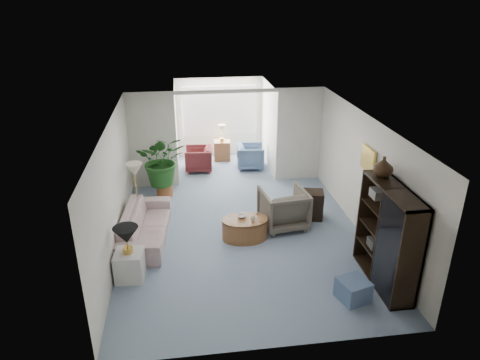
{
  "coord_description": "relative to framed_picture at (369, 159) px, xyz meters",
  "views": [
    {
      "loc": [
        -1.15,
        -7.74,
        4.77
      ],
      "look_at": [
        0.0,
        0.6,
        1.1
      ],
      "focal_mm": 32.85,
      "sensor_mm": 36.0,
      "label": 1
    }
  ],
  "objects": [
    {
      "name": "ottoman",
      "position": [
        -0.93,
        -2.0,
        -1.52
      ],
      "size": [
        0.57,
        0.57,
        0.37
      ],
      "primitive_type": "cube",
      "rotation": [
        0.0,
        0.0,
        0.29
      ],
      "color": "slate",
      "rests_on": "ground"
    },
    {
      "name": "back_pier_right",
      "position": [
        -0.56,
        3.1,
        -0.45
      ],
      "size": [
        1.2,
        0.12,
        2.5
      ],
      "primitive_type": "cube",
      "color": "silver",
      "rests_on": "ground"
    },
    {
      "name": "back_pier_left",
      "position": [
        -4.36,
        3.1,
        -0.45
      ],
      "size": [
        1.2,
        0.12,
        2.5
      ],
      "primitive_type": "cube",
      "color": "silver",
      "rests_on": "ground"
    },
    {
      "name": "back_header",
      "position": [
        -2.46,
        3.1,
        0.75
      ],
      "size": [
        2.6,
        0.12,
        0.1
      ],
      "primitive_type": "cube",
      "color": "silver",
      "rests_on": "back_pier_left"
    },
    {
      "name": "wingback_chair",
      "position": [
        -1.53,
        0.58,
        -1.27
      ],
      "size": [
        1.04,
        1.07,
        0.87
      ],
      "primitive_type": "imported",
      "rotation": [
        0.0,
        0.0,
        3.27
      ],
      "color": "#62584E",
      "rests_on": "ground"
    },
    {
      "name": "framed_picture",
      "position": [
        0.0,
        0.0,
        0.0
      ],
      "size": [
        0.04,
        0.5,
        0.4
      ],
      "primitive_type": "cube",
      "color": "#B5AB91"
    },
    {
      "name": "house_plant",
      "position": [
        -4.12,
        2.47,
        -0.73
      ],
      "size": [
        1.17,
        1.01,
        1.3
      ],
      "primitive_type": "imported",
      "color": "#1F521C",
      "rests_on": "plant_pot"
    },
    {
      "name": "coffee_bowl",
      "position": [
        -2.48,
        0.27,
        -1.23
      ],
      "size": [
        0.25,
        0.25,
        0.05
      ],
      "primitive_type": "imported",
      "rotation": [
        0.0,
        0.0,
        0.26
      ],
      "color": "beige",
      "rests_on": "coffee_table"
    },
    {
      "name": "window_pane",
      "position": [
        -2.46,
        5.28,
        -0.3
      ],
      "size": [
        2.2,
        0.02,
        1.5
      ],
      "primitive_type": "cube",
      "color": "white"
    },
    {
      "name": "entertainment_cabinet",
      "position": [
        -0.23,
        -1.58,
        -0.8
      ],
      "size": [
        0.43,
        1.63,
        1.81
      ],
      "primitive_type": "cube",
      "color": "black",
      "rests_on": "ground"
    },
    {
      "name": "coffee_cup",
      "position": [
        -2.28,
        0.07,
        -1.2
      ],
      "size": [
        0.13,
        0.13,
        0.1
      ],
      "primitive_type": "imported",
      "rotation": [
        0.0,
        0.0,
        0.26
      ],
      "color": "beige",
      "rests_on": "coffee_table"
    },
    {
      "name": "sunroom_floor",
      "position": [
        -2.46,
        4.2,
        -1.7
      ],
      "size": [
        2.6,
        2.6,
        0.0
      ],
      "primitive_type": "plane",
      "color": "#808FAA",
      "rests_on": "ground"
    },
    {
      "name": "window_blinds",
      "position": [
        -2.46,
        5.25,
        -0.3
      ],
      "size": [
        2.2,
        0.02,
        1.5
      ],
      "primitive_type": "cube",
      "color": "white"
    },
    {
      "name": "side_table_dark",
      "position": [
        -0.83,
        0.88,
        -1.38
      ],
      "size": [
        0.62,
        0.54,
        0.64
      ],
      "primitive_type": "cube",
      "rotation": [
        0.0,
        0.0,
        -0.22
      ],
      "color": "black",
      "rests_on": "ground"
    },
    {
      "name": "table_lamp",
      "position": [
        -4.66,
        -0.9,
        -0.81
      ],
      "size": [
        0.44,
        0.44,
        0.3
      ],
      "primitive_type": "cone",
      "color": "black",
      "rests_on": "end_table"
    },
    {
      "name": "sunroom_chair_blue",
      "position": [
        -1.69,
        4.07,
        -1.36
      ],
      "size": [
        0.81,
        0.79,
        0.69
      ],
      "primitive_type": "imported",
      "rotation": [
        0.0,
        0.0,
        1.49
      ],
      "color": "slate",
      "rests_on": "ground"
    },
    {
      "name": "floor_lamp",
      "position": [
        -4.66,
        1.21,
        -0.45
      ],
      "size": [
        0.36,
        0.36,
        0.28
      ],
      "primitive_type": "cone",
      "color": "beige",
      "rests_on": "ground"
    },
    {
      "name": "end_table",
      "position": [
        -4.66,
        -0.9,
        -1.43
      ],
      "size": [
        0.52,
        0.52,
        0.54
      ],
      "primitive_type": "cube",
      "rotation": [
        0.0,
        0.0,
        -0.08
      ],
      "color": "silver",
      "rests_on": "ground"
    },
    {
      "name": "floor",
      "position": [
        -2.46,
        0.1,
        -1.7
      ],
      "size": [
        6.0,
        6.0,
        0.0
      ],
      "primitive_type": "plane",
      "color": "#808FAA",
      "rests_on": "ground"
    },
    {
      "name": "sofa",
      "position": [
        -4.46,
        0.45,
        -1.38
      ],
      "size": [
        1.03,
        2.25,
        0.64
      ],
      "primitive_type": "imported",
      "rotation": [
        0.0,
        0.0,
        1.49
      ],
      "color": "beige",
      "rests_on": "ground"
    },
    {
      "name": "coffee_table",
      "position": [
        -2.43,
        0.17,
        -1.47
      ],
      "size": [
        1.16,
        1.16,
        0.45
      ],
      "primitive_type": "cylinder",
      "rotation": [
        0.0,
        0.0,
        0.26
      ],
      "color": "brown",
      "rests_on": "ground"
    },
    {
      "name": "cabinet_urn",
      "position": [
        -0.23,
        -1.08,
        0.29
      ],
      "size": [
        0.34,
        0.34,
        0.36
      ],
      "primitive_type": "imported",
      "color": "black",
      "rests_on": "entertainment_cabinet"
    },
    {
      "name": "sunroom_table",
      "position": [
        -2.44,
        4.82,
        -1.41
      ],
      "size": [
        0.51,
        0.41,
        0.59
      ],
      "primitive_type": "cube",
      "rotation": [
        0.0,
        0.0,
        -0.08
      ],
      "color": "brown",
      "rests_on": "ground"
    },
    {
      "name": "shelf_clutter",
      "position": [
        -0.28,
        -1.68,
        -0.61
      ],
      "size": [
        0.3,
        1.14,
        1.06
      ],
      "color": "#464240",
      "rests_on": "entertainment_cabinet"
    },
    {
      "name": "plant_pot",
      "position": [
        -4.12,
        2.47,
        -1.54
      ],
      "size": [
        0.4,
        0.4,
        0.32
      ],
      "primitive_type": "cylinder",
      "color": "#9B562D",
      "rests_on": "ground"
    },
    {
      "name": "sunroom_chair_maroon",
      "position": [
        -3.19,
        4.07,
        -1.36
      ],
      "size": [
        0.81,
        0.79,
        0.68
      ],
      "primitive_type": "imported",
      "rotation": [
        0.0,
        0.0,
        -1.65
      ],
      "color": "maroon",
      "rests_on": "ground"
    }
  ]
}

